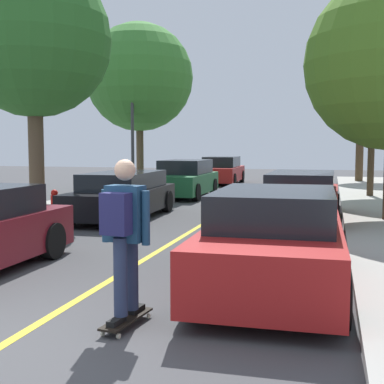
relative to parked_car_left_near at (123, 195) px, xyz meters
The scene contains 14 objects.
center_line 5.48m from the parked_car_left_near, 63.83° to the right, with size 0.12×39.20×0.01m, color gold.
parked_car_left_near is the anchor object (origin of this frame).
parked_car_left_far 6.18m from the parked_car_left_near, 89.99° to the left, with size 1.93×4.27×1.43m.
parked_car_left_farthest 13.24m from the parked_car_left_near, 89.99° to the left, with size 2.02×4.49×1.42m.
parked_car_right_nearest 7.79m from the parked_car_left_near, 51.99° to the right, with size 1.94×4.07×1.38m.
parked_car_right_near 4.82m from the parked_car_left_near, ahead, with size 1.92×4.40×1.31m.
street_tree_left_nearest 4.71m from the parked_car_left_near, 157.97° to the right, with size 4.10×4.10×6.69m.
street_tree_left_near 8.30m from the parked_car_left_near, 107.07° to the left, with size 4.37×4.37×6.80m.
street_tree_right_near 10.90m from the parked_car_left_near, 45.41° to the left, with size 4.34×4.34×7.34m.
street_tree_right_far 17.40m from the parked_car_left_near, 65.79° to the left, with size 3.53×3.53×6.58m.
fire_hydrant 1.83m from the parked_car_left_near, 145.27° to the right, with size 0.20×0.20×0.70m.
streetlamp 5.91m from the parked_car_left_near, 108.71° to the left, with size 0.36×0.24×4.78m.
skateboard 8.71m from the parked_car_left_near, 67.03° to the right, with size 0.32×0.86×0.10m.
skateboarder 8.74m from the parked_car_left_near, 67.14° to the right, with size 0.59×0.71×1.74m.
Camera 1 is at (3.13, -4.27, 1.98)m, focal length 48.42 mm.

